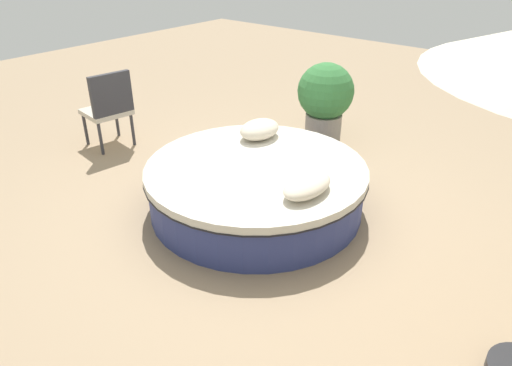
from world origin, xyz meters
name	(u,v)px	position (x,y,z in m)	size (l,w,h in m)	color
ground_plane	(256,208)	(0.00, 0.00, 0.00)	(16.00, 16.00, 0.00)	#9E8466
round_bed	(256,187)	(0.00, 0.00, 0.25)	(2.15, 2.15, 0.48)	navy
throw_pillow_0	(307,186)	(0.14, 0.68, 0.55)	(0.56, 0.31, 0.15)	beige
throw_pillow_1	(259,129)	(-0.55, -0.41, 0.57)	(0.50, 0.36, 0.19)	beige
patio_chair	(109,105)	(0.00, -2.36, 0.56)	(0.58, 0.57, 0.98)	#333338
planter	(325,99)	(-1.80, -0.37, 0.60)	(0.70, 0.70, 1.05)	gray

